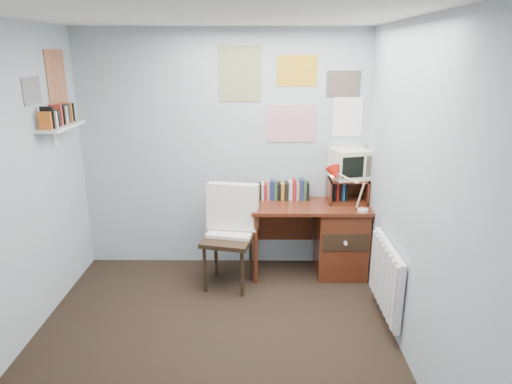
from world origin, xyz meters
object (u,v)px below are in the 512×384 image
(desk, at_px, (335,237))
(crt_tv, at_px, (350,162))
(tv_riser, at_px, (347,190))
(desk_lamp, at_px, (364,193))
(radiator, at_px, (386,277))
(wall_shelf, at_px, (61,126))
(desk_chair, at_px, (228,240))

(desk, distance_m, crt_tv, 0.79)
(tv_riser, bearing_deg, desk_lamp, -73.08)
(crt_tv, relative_size, radiator, 0.44)
(crt_tv, xyz_separation_m, radiator, (0.16, -1.06, -0.76))
(tv_riser, distance_m, wall_shelf, 2.83)
(radiator, bearing_deg, wall_shelf, 169.11)
(desk, relative_size, desk_chair, 1.21)
(radiator, bearing_deg, crt_tv, 98.43)
(desk, relative_size, radiator, 1.50)
(desk_chair, distance_m, tv_riser, 1.35)
(desk, bearing_deg, desk_lamp, -45.09)
(desk, height_order, wall_shelf, wall_shelf)
(desk_lamp, height_order, radiator, desk_lamp)
(desk, xyz_separation_m, desk_lamp, (0.22, -0.22, 0.55))
(desk_lamp, distance_m, crt_tv, 0.43)
(desk_chair, xyz_separation_m, wall_shelf, (-1.47, -0.07, 1.13))
(crt_tv, relative_size, wall_shelf, 0.56)
(radiator, xyz_separation_m, wall_shelf, (-2.86, 0.55, 1.20))
(desk_chair, distance_m, desk_lamp, 1.40)
(wall_shelf, bearing_deg, tv_riser, 10.32)
(desk_chair, xyz_separation_m, tv_riser, (1.22, 0.42, 0.39))
(desk_chair, bearing_deg, tv_riser, 31.42)
(desk, height_order, radiator, desk)
(crt_tv, distance_m, wall_shelf, 2.79)
(tv_riser, relative_size, wall_shelf, 0.65)
(desk_lamp, bearing_deg, radiator, -70.77)
(desk_lamp, relative_size, crt_tv, 1.09)
(desk_lamp, distance_m, radiator, 0.89)
(crt_tv, xyz_separation_m, wall_shelf, (-2.70, -0.51, 0.44))
(crt_tv, bearing_deg, wall_shelf, 175.60)
(desk, bearing_deg, crt_tv, 44.78)
(desk, distance_m, desk_chair, 1.15)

